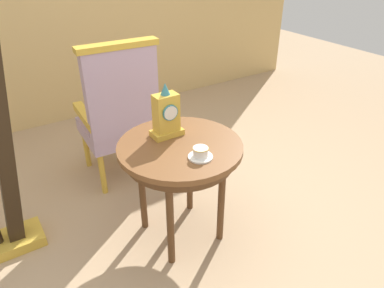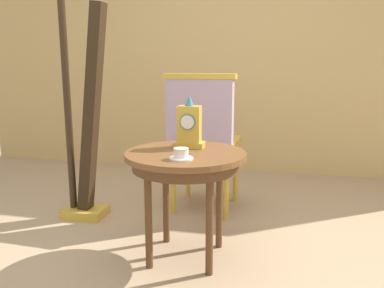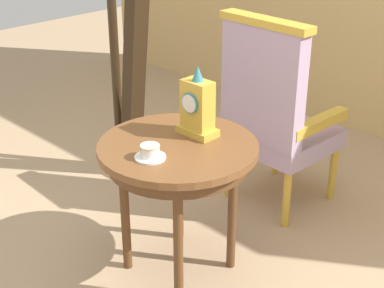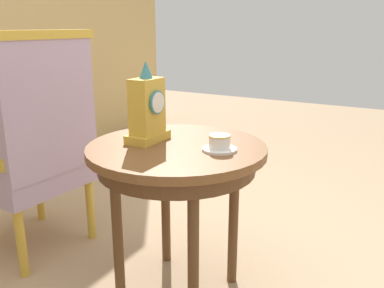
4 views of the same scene
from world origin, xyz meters
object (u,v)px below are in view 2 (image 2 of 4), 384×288
mantel_clock (189,127)px  armchair (203,142)px  harp (84,123)px  side_table (186,165)px  teacup_left (181,154)px

mantel_clock → armchair: bearing=93.5°
mantel_clock → armchair: armchair is taller
harp → armchair: bearing=19.9°
side_table → harp: harp is taller
armchair → side_table: bearing=-86.4°
teacup_left → mantel_clock: size_ratio=0.41×
teacup_left → armchair: (-0.07, 0.99, -0.12)m
armchair → harp: 0.94m
mantel_clock → harp: harp is taller
mantel_clock → armchair: (-0.04, 0.67, -0.23)m
teacup_left → harp: (-0.94, 0.67, 0.05)m
armchair → teacup_left: bearing=-86.0°
teacup_left → mantel_clock: mantel_clock is taller
side_table → harp: (-0.92, 0.49, 0.15)m
harp → mantel_clock: bearing=-21.0°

